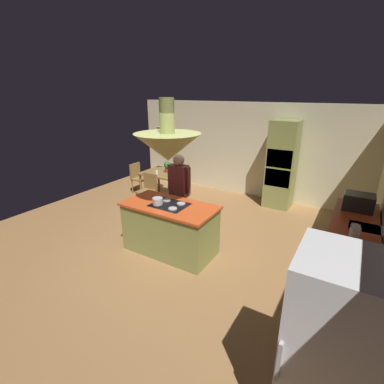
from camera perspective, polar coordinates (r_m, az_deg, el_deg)
The scene contains 19 objects.
ground at distance 5.51m, azimuth -3.11°, elevation -10.86°, with size 8.16×8.16×0.00m, color #9E7042.
wall_back at distance 7.97m, azimuth 10.96°, elevation 8.42°, with size 6.80×0.10×2.55m, color beige.
kitchen_island at distance 5.14m, azimuth -4.47°, elevation -7.35°, with size 1.68×0.87×0.95m.
counter_run_right at distance 5.07m, azimuth 29.44°, elevation -10.51°, with size 0.73×2.30×0.93m.
oven_tower at distance 7.32m, azimuth 17.79°, elevation 5.29°, with size 0.66×0.62×2.17m.
refrigerator at distance 2.79m, azimuth 26.65°, elevation -27.28°, with size 0.72×0.74×1.73m.
dining_table at distance 7.58m, azimuth -5.75°, elevation 3.33°, with size 1.11×0.91×0.76m.
person_at_island at distance 5.62m, azimuth -2.63°, elevation 0.57°, with size 0.53×0.22×1.67m.
range_hood at distance 4.65m, azimuth -4.97°, elevation 9.45°, with size 1.10×1.10×1.00m.
pendant_light_over_table at distance 7.33m, azimuth -6.08°, elevation 12.34°, with size 0.32×0.32×0.82m.
chair_facing_island at distance 7.13m, azimuth -8.96°, elevation 0.75°, with size 0.40×0.40×0.87m.
chair_by_back_wall at distance 8.16m, azimuth -2.87°, elevation 3.44°, with size 0.40×0.40×0.87m.
chair_at_corner at distance 8.21m, azimuth -10.96°, elevation 3.19°, with size 0.40×0.40×0.87m.
potted_plant_on_table at distance 7.49m, azimuth -5.00°, elevation 5.26°, with size 0.20×0.20×0.30m.
cup_on_table at distance 7.41m, azimuth -7.23°, elevation 4.02°, with size 0.07×0.07×0.09m, color white.
canister_flour at distance 4.31m, azimuth 30.22°, elevation -7.50°, with size 0.13×0.13×0.21m, color silver.
canister_sugar at distance 4.48m, azimuth 30.28°, elevation -6.78°, with size 0.12×0.12×0.17m, color #E0B78C.
microwave_on_counter at distance 5.45m, azimuth 30.87°, elevation -1.75°, with size 0.46×0.36×0.28m, color #232326.
cooking_pot_on_cooktop at distance 4.91m, azimuth -7.03°, elevation -1.87°, with size 0.18×0.18×0.12m, color #B2B2B7.
Camera 1 is at (2.70, -3.88, 2.82)m, focal length 26.13 mm.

